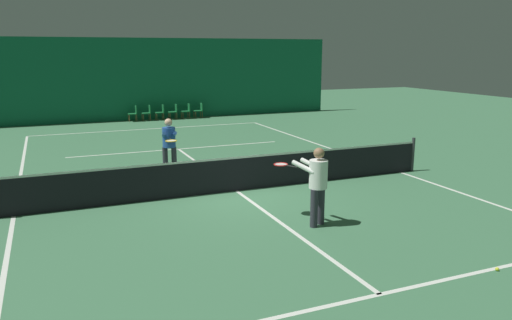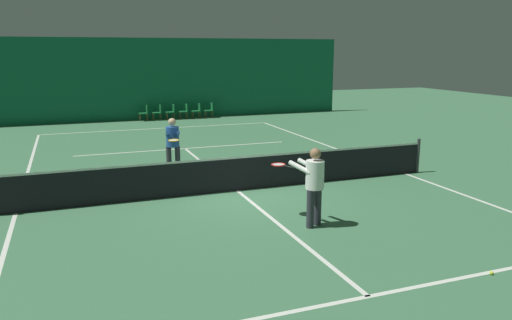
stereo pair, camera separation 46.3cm
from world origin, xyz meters
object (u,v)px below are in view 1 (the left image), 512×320
Objects in this scene: courtside_chair_5 at (199,109)px; tennis_ball at (497,269)px; player_far at (169,142)px; courtside_chair_2 at (161,111)px; courtside_chair_0 at (134,112)px; courtside_chair_1 at (147,112)px; tennis_net at (236,173)px; player_near at (317,180)px; courtside_chair_4 at (187,110)px; courtside_chair_3 at (174,111)px.

tennis_ball is at bearing -2.54° from courtside_chair_5.
courtside_chair_2 is at bearing 178.52° from player_far.
courtside_chair_0 is 3.65m from courtside_chair_5.
tennis_net is at bearing -1.66° from courtside_chair_1.
courtside_chair_4 is at bearing -33.29° from player_near.
tennis_net is at bearing 34.79° from player_far.
courtside_chair_3 is (1.89, 14.86, -0.03)m from tennis_net.
player_far reaches higher than courtside_chair_2.
courtside_chair_2 is at bearing 90.00° from courtside_chair_1.
player_far is 12.33m from courtside_chair_0.
player_far is at bearing -7.65° from courtside_chair_1.
tennis_ball is (0.51, -21.34, -0.45)m from courtside_chair_3.
courtside_chair_5 is at bearing 90.00° from courtside_chair_4.
player_far is 2.05× the size of courtside_chair_0.
courtside_chair_3 is at bearing 91.38° from tennis_ball.
courtside_chair_4 is 12.73× the size of tennis_ball.
player_far is 26.13× the size of tennis_ball.
tennis_ball is at bearing -0.58° from courtside_chair_4.
courtside_chair_2 is (0.73, 0.00, 0.00)m from courtside_chair_1.
courtside_chair_1 is at bearing -90.00° from courtside_chair_3.
tennis_net reaches higher than tennis_ball.
courtside_chair_3 and courtside_chair_4 have the same top height.
player_near reaches higher than courtside_chair_0.
tennis_net is 14.29× the size of courtside_chair_0.
courtside_chair_0 is 12.73× the size of tennis_ball.
player_near is 18.07m from courtside_chair_1.
courtside_chair_5 is 21.37m from tennis_ball.
player_far is 12.52m from courtside_chair_2.
player_near is 18.08m from courtside_chair_2.
player_far is 2.05× the size of courtside_chair_2.
courtside_chair_0 is at bearing 97.22° from tennis_ball.
tennis_net is 14.29× the size of courtside_chair_3.
courtside_chair_0 is 1.46m from courtside_chair_2.
courtside_chair_2 is 12.73× the size of tennis_ball.
courtside_chair_3 is (0.73, 0.00, 0.00)m from courtside_chair_2.
player_near is 18.27m from courtside_chair_5.
tennis_net is 14.29× the size of courtside_chair_5.
courtside_chair_2 is at bearing -90.00° from courtside_chair_4.
courtside_chair_4 is at bearing -90.00° from courtside_chair_5.
courtside_chair_1 and courtside_chair_3 have the same top height.
player_far is at bearing -14.21° from courtside_chair_3.
player_far reaches higher than courtside_chair_1.
tennis_net reaches higher than courtside_chair_0.
player_near is at bearing 0.69° from courtside_chair_1.
tennis_net is 15.09m from courtside_chair_4.
courtside_chair_5 is at bearing -35.56° from player_near.
player_near is 2.06× the size of courtside_chair_1.
courtside_chair_2 reaches higher than tennis_ball.
player_near reaches higher than tennis_ball.
courtside_chair_0 is at bearing -174.79° from player_far.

